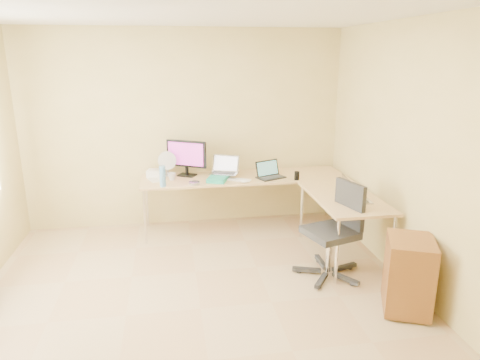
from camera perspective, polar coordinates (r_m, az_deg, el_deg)
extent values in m
plane|color=tan|center=(4.21, -5.16, -16.40)|extent=(4.50, 4.50, 0.00)
plane|color=white|center=(3.57, -6.27, 21.48)|extent=(4.50, 4.50, 0.00)
plane|color=tan|center=(5.88, -7.18, 6.57)|extent=(4.50, 0.00, 4.50)
plane|color=tan|center=(1.63, 0.12, -19.88)|extent=(4.50, 0.00, 4.50)
plane|color=tan|center=(4.35, 23.16, 2.03)|extent=(0.00, 4.50, 4.50)
cube|color=tan|center=(5.80, 0.50, -2.98)|extent=(2.65, 0.70, 0.73)
cube|color=tan|center=(5.16, 13.24, -5.90)|extent=(0.70, 1.30, 0.73)
cube|color=black|center=(5.70, -7.01, 2.85)|extent=(0.57, 0.43, 0.47)
cube|color=#178369|center=(5.50, -2.89, 0.18)|extent=(0.32, 0.37, 0.05)
cube|color=#A4A3AB|center=(5.59, -2.09, 1.94)|extent=(0.42, 0.38, 0.23)
cube|color=black|center=(5.60, 4.08, 1.35)|extent=(0.42, 0.37, 0.22)
cube|color=white|center=(5.51, -0.50, 0.06)|extent=(0.38, 0.25, 0.02)
ellipsoid|color=white|center=(5.40, 0.64, -0.16)|extent=(0.11, 0.07, 0.04)
imported|color=silver|center=(5.57, -8.88, 0.46)|extent=(0.12, 0.12, 0.09)
cylinder|color=silver|center=(5.36, -5.99, -0.40)|extent=(0.17, 0.17, 0.03)
cylinder|color=#5B98CE|center=(5.29, -10.08, 0.48)|extent=(0.08, 0.08, 0.26)
cube|color=silver|center=(5.64, -10.88, 0.09)|extent=(0.26, 0.31, 0.01)
cube|color=white|center=(5.80, -10.87, 0.92)|extent=(0.26, 0.21, 0.08)
cylinder|color=silver|center=(5.77, -9.46, 2.03)|extent=(0.24, 0.24, 0.30)
cylinder|color=black|center=(5.56, 7.43, 0.55)|extent=(0.08, 0.08, 0.11)
cube|color=#9998AD|center=(4.87, 15.09, -1.41)|extent=(0.35, 0.29, 0.22)
cube|color=#262626|center=(4.63, 11.69, -6.57)|extent=(0.76, 0.76, 1.01)
cube|color=brown|center=(4.28, 21.14, -11.41)|extent=(0.55, 0.60, 0.67)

